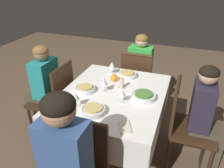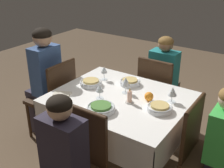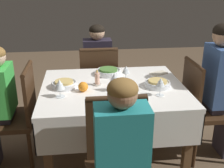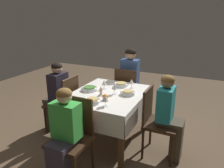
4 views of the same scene
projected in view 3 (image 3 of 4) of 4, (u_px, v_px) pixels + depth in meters
name	position (u px, v px, depth m)	size (l,w,h in m)	color
ground_plane	(113.00, 161.00, 2.56)	(8.00, 8.00, 0.00)	brown
dining_table	(113.00, 98.00, 2.33)	(1.17, 0.97, 0.73)	white
chair_west	(203.00, 105.00, 2.48)	(0.42, 0.42, 0.91)	#382314
chair_east	(17.00, 113.00, 2.34)	(0.42, 0.42, 0.91)	#382314
chair_south	(99.00, 82.00, 3.02)	(0.42, 0.42, 0.91)	#382314
chair_north	(119.00, 163.00, 1.72)	(0.42, 0.42, 0.91)	#382314
person_adult_denim	(222.00, 85.00, 2.43)	(0.34, 0.30, 1.23)	#383342
person_child_dark	(97.00, 68.00, 3.13)	(0.30, 0.33, 1.11)	#4C4233
person_child_teal	(123.00, 168.00, 1.54)	(0.30, 0.33, 1.10)	#4C4233
bowl_west	(157.00, 83.00, 2.28)	(0.21, 0.21, 0.06)	silver
wine_glass_west	(161.00, 83.00, 2.09)	(0.07, 0.07, 0.14)	white
bowl_east	(64.00, 84.00, 2.27)	(0.20, 0.20, 0.06)	silver
wine_glass_east	(60.00, 85.00, 2.07)	(0.08, 0.08, 0.14)	white
bowl_south	(108.00, 72.00, 2.56)	(0.23, 0.23, 0.06)	silver
wine_glass_south	(126.00, 70.00, 2.39)	(0.07, 0.07, 0.13)	white
bowl_north	(125.00, 96.00, 2.05)	(0.20, 0.20, 0.06)	silver
wine_glass_north	(115.00, 78.00, 2.17)	(0.07, 0.07, 0.15)	white
candle_centerpiece	(97.00, 80.00, 2.31)	(0.07, 0.07, 0.13)	beige
orange_fruit	(83.00, 87.00, 2.18)	(0.08, 0.08, 0.08)	orange
napkin_red_folded	(159.00, 73.00, 2.58)	(0.17, 0.14, 0.01)	beige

